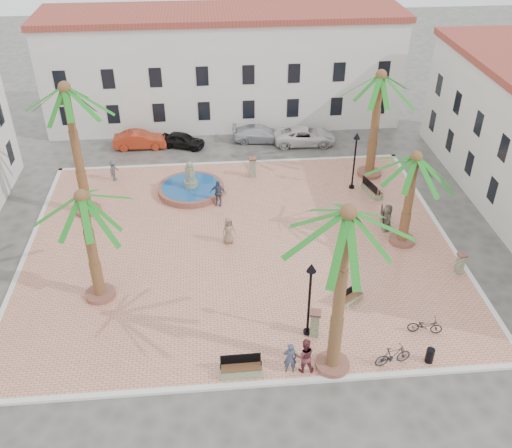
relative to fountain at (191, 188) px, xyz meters
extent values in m
plane|color=#56544F|center=(3.03, -6.70, -0.48)|extent=(120.00, 120.00, 0.00)
cube|color=tan|center=(3.03, -6.70, -0.40)|extent=(26.00, 22.00, 0.15)
cube|color=silver|center=(3.03, 4.30, -0.40)|extent=(26.30, 0.30, 0.16)
cube|color=silver|center=(3.03, -17.70, -0.40)|extent=(26.30, 0.30, 0.16)
cube|color=silver|center=(16.03, -6.70, -0.40)|extent=(0.30, 22.30, 0.16)
cube|color=silver|center=(-9.97, -6.70, -0.40)|extent=(0.30, 22.30, 0.16)
cube|color=silver|center=(3.03, 13.30, 4.02)|extent=(30.00, 7.00, 9.00)
cube|color=#993C30|center=(3.03, 13.30, 8.77)|extent=(30.40, 7.40, 0.50)
cube|color=black|center=(-10.10, 9.82, 1.72)|extent=(1.00, 0.12, 1.60)
cube|color=black|center=(-6.35, 9.82, 1.72)|extent=(1.00, 0.12, 1.60)
cube|color=black|center=(-2.60, 9.82, 1.72)|extent=(1.00, 0.12, 1.60)
cube|color=black|center=(1.15, 9.82, 1.72)|extent=(1.00, 0.12, 1.60)
cube|color=black|center=(4.90, 9.82, 1.72)|extent=(1.00, 0.12, 1.60)
cube|color=black|center=(8.65, 9.82, 1.72)|extent=(1.00, 0.12, 1.60)
cube|color=black|center=(12.40, 9.82, 1.72)|extent=(1.00, 0.12, 1.60)
cube|color=black|center=(16.15, 9.82, 1.72)|extent=(1.00, 0.12, 1.60)
cube|color=black|center=(-10.10, 9.82, 4.72)|extent=(1.00, 0.12, 1.60)
cube|color=black|center=(-6.35, 9.82, 4.72)|extent=(1.00, 0.12, 1.60)
cube|color=black|center=(-2.60, 9.82, 4.72)|extent=(1.00, 0.12, 1.60)
cube|color=black|center=(1.15, 9.82, 4.72)|extent=(1.00, 0.12, 1.60)
cube|color=black|center=(4.90, 9.82, 4.72)|extent=(1.00, 0.12, 1.60)
cube|color=black|center=(8.65, 9.82, 4.72)|extent=(1.00, 0.12, 1.60)
cube|color=black|center=(12.40, 9.82, 4.72)|extent=(1.00, 0.12, 1.60)
cube|color=black|center=(16.15, 9.82, 4.72)|extent=(1.00, 0.12, 1.60)
cube|color=black|center=(19.57, -5.05, 1.72)|extent=(0.12, 1.00, 1.60)
cube|color=black|center=(19.57, -1.34, 1.72)|extent=(0.12, 1.00, 1.60)
cube|color=black|center=(19.57, 2.38, 1.72)|extent=(0.12, 1.00, 1.60)
cube|color=black|center=(19.57, 6.09, 1.72)|extent=(0.12, 1.00, 1.60)
cube|color=black|center=(19.57, -5.05, 4.72)|extent=(0.12, 1.00, 1.60)
cube|color=black|center=(19.57, -1.34, 4.72)|extent=(0.12, 1.00, 1.60)
cube|color=black|center=(19.57, 2.38, 4.72)|extent=(0.12, 1.00, 1.60)
cube|color=black|center=(19.57, 6.09, 4.72)|extent=(0.12, 1.00, 1.60)
cube|color=black|center=(-12.99, 3.30, 1.72)|extent=(0.12, 1.00, 1.60)
cylinder|color=#905444|center=(0.00, 0.00, -0.11)|extent=(4.69, 4.69, 0.45)
cylinder|color=#194C8C|center=(0.00, 0.00, 0.10)|extent=(4.14, 4.14, 0.07)
cylinder|color=gray|center=(0.00, 0.00, 0.12)|extent=(1.01, 1.01, 0.89)
cylinder|color=gray|center=(0.00, 0.00, 1.01)|extent=(0.67, 0.67, 1.34)
sphere|color=gray|center=(0.00, 0.00, 1.85)|extent=(0.49, 0.49, 0.49)
cylinder|color=#905444|center=(-6.94, -1.95, -0.20)|extent=(1.74, 1.74, 0.26)
cylinder|color=brown|center=(-6.94, -1.95, 4.14)|extent=(0.57, 0.57, 8.42)
sphere|color=brown|center=(-6.94, -1.95, 8.35)|extent=(0.76, 0.76, 0.76)
cylinder|color=#905444|center=(-4.91, -10.84, -0.21)|extent=(1.65, 1.65, 0.25)
cylinder|color=brown|center=(-4.91, -10.84, 2.97)|extent=(0.53, 0.53, 6.11)
sphere|color=brown|center=(-4.91, -10.84, 6.03)|extent=(0.72, 0.72, 0.72)
cylinder|color=#905444|center=(6.73, -16.99, -0.21)|extent=(1.62, 1.62, 0.24)
cylinder|color=brown|center=(6.73, -16.99, 4.12)|extent=(0.53, 0.53, 8.41)
sphere|color=brown|center=(6.73, -16.99, 8.33)|extent=(0.71, 0.71, 0.71)
cylinder|color=#905444|center=(13.11, -7.32, -0.21)|extent=(1.60, 1.60, 0.24)
cylinder|color=brown|center=(13.11, -7.32, 2.74)|extent=(0.52, 0.52, 5.67)
sphere|color=brown|center=(13.11, -7.32, 5.58)|extent=(0.70, 0.70, 0.70)
cylinder|color=#905444|center=(13.29, 1.42, -0.20)|extent=(1.79, 1.79, 0.27)
cylinder|color=brown|center=(13.29, 1.42, 3.63)|extent=(0.58, 0.58, 7.38)
sphere|color=brown|center=(13.29, 1.42, 7.32)|extent=(0.78, 0.78, 0.78)
cube|color=gray|center=(2.39, -17.10, -0.11)|extent=(2.01, 0.64, 0.44)
cube|color=#56351E|center=(2.39, -17.10, 0.15)|extent=(1.90, 0.58, 0.07)
cube|color=black|center=(2.39, -16.86, 0.45)|extent=(1.89, 0.08, 0.56)
cylinder|color=black|center=(1.45, -17.12, 0.28)|extent=(0.05, 0.05, 0.33)
cylinder|color=black|center=(3.33, -17.09, 0.28)|extent=(0.05, 0.05, 0.33)
cube|color=gray|center=(8.59, -12.61, -0.15)|extent=(1.60, 1.32, 0.36)
cube|color=#56351E|center=(8.59, -12.61, 0.05)|extent=(1.50, 1.23, 0.05)
cube|color=black|center=(8.47, -12.45, 0.30)|extent=(1.27, 0.90, 0.45)
cylinder|color=black|center=(7.96, -13.04, 0.16)|extent=(0.05, 0.05, 0.27)
cylinder|color=black|center=(9.21, -12.18, 0.16)|extent=(0.05, 0.05, 0.27)
cube|color=gray|center=(12.63, -5.18, -0.13)|extent=(0.88, 1.84, 0.39)
cube|color=#56351E|center=(12.63, -5.18, 0.09)|extent=(0.81, 1.74, 0.06)
cube|color=black|center=(12.42, -5.14, 0.36)|extent=(0.38, 1.65, 0.49)
cylinder|color=black|center=(12.47, -6.00, 0.21)|extent=(0.05, 0.05, 0.30)
cylinder|color=black|center=(12.80, -4.36, 0.21)|extent=(0.05, 0.05, 0.30)
cube|color=gray|center=(12.75, -1.41, -0.11)|extent=(1.13, 2.09, 0.44)
cube|color=#56351E|center=(12.75, -1.41, 0.15)|extent=(1.05, 1.97, 0.07)
cube|color=black|center=(12.51, -1.48, 0.45)|extent=(0.57, 1.83, 0.56)
cylinder|color=black|center=(13.01, -2.32, 0.28)|extent=(0.05, 0.05, 0.33)
cylinder|color=black|center=(12.49, -0.51, 0.28)|extent=(0.05, 0.05, 0.33)
cylinder|color=black|center=(5.91, -14.70, -0.24)|extent=(0.39, 0.39, 0.17)
cylinder|color=black|center=(5.91, -14.70, 1.75)|extent=(0.13, 0.13, 3.93)
cone|color=black|center=(5.91, -14.70, 3.88)|extent=(0.48, 0.48, 0.44)
sphere|color=beige|center=(5.91, -14.70, 3.71)|extent=(0.26, 0.26, 0.26)
cylinder|color=black|center=(11.53, -0.45, -0.24)|extent=(0.38, 0.38, 0.17)
cylinder|color=black|center=(11.53, -0.45, 1.69)|extent=(0.13, 0.13, 3.82)
cone|color=black|center=(11.53, -0.45, 3.76)|extent=(0.47, 0.47, 0.42)
sphere|color=beige|center=(11.53, -0.45, 3.60)|extent=(0.25, 0.25, 0.25)
cube|color=gray|center=(6.24, -14.85, 0.38)|extent=(0.53, 0.53, 1.42)
cube|color=#905444|center=(6.24, -14.85, 1.15)|extent=(0.67, 0.67, 0.11)
cube|color=gray|center=(4.54, 1.88, 0.38)|extent=(0.47, 0.47, 1.43)
cube|color=#905444|center=(4.54, 1.88, 1.15)|extent=(0.59, 0.59, 0.11)
cube|color=gray|center=(15.43, -10.63, 0.28)|extent=(0.42, 0.42, 1.21)
cube|color=#905444|center=(15.43, -10.63, 0.93)|extent=(0.52, 0.52, 0.09)
cylinder|color=black|center=(11.40, -17.10, 0.06)|extent=(0.40, 0.40, 0.78)
imported|color=#383F52|center=(4.67, -17.10, 0.55)|extent=(0.66, 0.46, 1.75)
imported|color=black|center=(11.82, -15.19, 0.13)|extent=(1.82, 0.93, 0.91)
imported|color=maroon|center=(5.35, -17.10, 0.63)|extent=(0.98, 0.78, 1.92)
imported|color=black|center=(9.59, -17.10, 0.22)|extent=(1.89, 0.84, 1.10)
imported|color=#7C6851|center=(2.36, -6.44, 0.56)|extent=(1.03, 0.89, 1.79)
imported|color=#3B4961|center=(1.86, -1.93, 0.61)|extent=(1.19, 0.74, 1.88)
imported|color=#4B4B50|center=(-5.59, 2.22, 0.50)|extent=(0.94, 1.22, 1.67)
imported|color=#6D6555|center=(12.46, -5.93, 0.60)|extent=(0.67, 1.77, 1.87)
imported|color=black|center=(-0.73, 7.66, 0.14)|extent=(3.93, 2.65, 1.24)
imported|color=#B23017|center=(-4.17, 7.85, 0.23)|extent=(4.29, 1.51, 1.41)
imported|color=silver|center=(5.74, 8.23, 0.19)|extent=(4.77, 2.27, 1.34)
imported|color=silver|center=(9.35, 7.36, 0.23)|extent=(5.18, 2.51, 1.42)
camera|label=1|loc=(1.44, -35.35, 20.30)|focal=40.00mm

